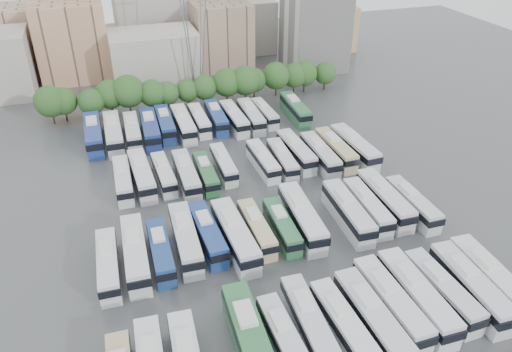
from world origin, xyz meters
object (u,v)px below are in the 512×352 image
object	(u,v)px
bus_r3_s7	(216,117)
bus_r3_s9	(251,116)
bus_r3_s1	(113,133)
bus_r3_s4	(165,124)
bus_r1_s2	(161,251)
bus_r2_s6	(224,164)
bus_r1_s10	(348,212)
bus_r3_s5	(183,124)
bus_r2_s1	(123,180)
electricity_pylon	(193,9)
bus_r1_s1	(135,253)
bus_r3_s6	(199,120)
bus_r1_s11	(367,207)
bus_r0_s7	(343,325)
bus_r0_s11	(442,290)
bus_r2_s2	(142,175)
bus_r1_s6	(256,228)
bus_r3_s8	(234,118)
bus_r3_s10	(264,113)
bus_r0_s10	(416,296)
bus_r1_s7	(282,226)
bus_r2_s4	(186,175)
bus_r0_s6	(308,321)
bus_r3_s2	(132,131)
bus_r1_s0	(108,265)
bus_r0_s12	(470,286)
bus_r2_s5	(206,173)
bus_r2_s11	(320,154)
bus_r2_s8	(263,160)
bus_r0_s13	(491,280)
bus_r0_s8	(372,318)
apartment_tower	(316,16)
bus_r1_s12	(384,199)
bus_r1_s13	(412,203)
bus_r2_s13	(354,147)
bus_r1_s8	(302,217)
bus_r2_s10	(296,151)
bus_r1_s5	(235,235)
bus_r2_s3	(164,174)
bus_r0_s5	(285,341)
bus_r2_s12	(335,149)

from	to	relation	value
bus_r3_s7	bus_r3_s9	xyz separation A→B (m)	(6.70, -1.65, 0.02)
bus_r3_s1	bus_r3_s4	size ratio (longest dim) A/B	1.09
bus_r1_s2	bus_r2_s6	size ratio (longest dim) A/B	1.03
bus_r1_s10	bus_r3_s5	bearing A→B (deg)	117.20
bus_r1_s10	bus_r2_s1	world-z (taller)	bus_r1_s10
electricity_pylon	bus_r1_s1	size ratio (longest dim) A/B	2.59
bus_r3_s6	bus_r1_s11	bearing A→B (deg)	-65.74
bus_r0_s7	bus_r0_s11	distance (m)	13.18
bus_r2_s2	bus_r1_s6	bearing A→B (deg)	-57.10
bus_r3_s8	bus_r3_s10	distance (m)	6.71
bus_r0_s10	bus_r1_s7	world-z (taller)	bus_r0_s10
bus_r2_s4	bus_r3_s5	world-z (taller)	bus_r3_s5
bus_r1_s11	bus_r3_s1	bearing A→B (deg)	135.22
bus_r0_s6	bus_r3_s1	bearing A→B (deg)	109.54
bus_r3_s2	bus_r3_s8	xyz separation A→B (m)	(19.64, -0.19, 0.03)
bus_r1_s0	bus_r1_s1	xyz separation A→B (m)	(3.43, 0.93, 0.22)
bus_r0_s11	bus_r0_s12	bearing A→B (deg)	-11.84
bus_r2_s5	bus_r2_s11	size ratio (longest dim) A/B	0.88
bus_r2_s8	bus_r0_s13	bearing A→B (deg)	-67.04
bus_r0_s13	bus_r3_s6	xyz separation A→B (m)	(-22.96, 55.06, -0.31)
bus_r2_s8	bus_r3_s4	bearing A→B (deg)	123.77
bus_r1_s2	bus_r2_s5	size ratio (longest dim) A/B	1.03
bus_r0_s8	bus_r2_s1	distance (m)	44.09
bus_r0_s13	apartment_tower	bearing A→B (deg)	83.08
bus_r0_s11	bus_r1_s6	size ratio (longest dim) A/B	1.10
bus_r0_s13	bus_r1_s12	bearing A→B (deg)	101.07
electricity_pylon	bus_r1_s13	bearing A→B (deg)	-71.01
bus_r2_s4	bus_r3_s9	xyz separation A→B (m)	(16.56, 18.37, -0.00)
bus_r0_s8	bus_r2_s8	xyz separation A→B (m)	(0.02, 36.91, -0.27)
bus_r2_s8	bus_r1_s10	bearing A→B (deg)	-71.48
bus_r0_s8	bus_r0_s11	distance (m)	9.97
bus_r1_s10	bus_r3_s8	world-z (taller)	bus_r1_s10
bus_r1_s1	bus_r2_s13	size ratio (longest dim) A/B	0.97
bus_r0_s12	bus_r2_s4	bearing A→B (deg)	128.69
bus_r2_s4	bus_r1_s2	bearing A→B (deg)	-110.77
bus_r2_s4	bus_r2_s8	distance (m)	13.22
bus_r0_s10	bus_r0_s11	bearing A→B (deg)	1.40
bus_r1_s8	bus_r2_s1	bearing A→B (deg)	144.26
bus_r1_s11	bus_r2_s5	xyz separation A→B (m)	(-19.97, 16.61, -0.18)
bus_r2_s2	bus_r2_s10	size ratio (longest dim) A/B	1.04
bus_r0_s7	bus_r1_s8	xyz separation A→B (m)	(3.14, 19.23, 0.26)
apartment_tower	bus_r0_s13	bearing A→B (deg)	-98.86
bus_r0_s8	bus_r3_s9	bearing A→B (deg)	85.17
bus_r1_s5	bus_r0_s6	bearing A→B (deg)	-80.13
apartment_tower	bus_r2_s3	xyz separation A→B (m)	(-45.55, -45.28, -11.32)
bus_r0_s5	bus_r0_s13	world-z (taller)	bus_r0_s13
bus_r2_s12	bus_r1_s1	bearing A→B (deg)	-154.71
bus_r1_s5	bus_r3_s7	bearing A→B (deg)	77.60
apartment_tower	electricity_pylon	xyz separation A→B (m)	(-32.00, -8.00, 5.66)
bus_r2_s1	bus_r3_s6	xyz separation A→B (m)	(16.22, 18.34, -0.02)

